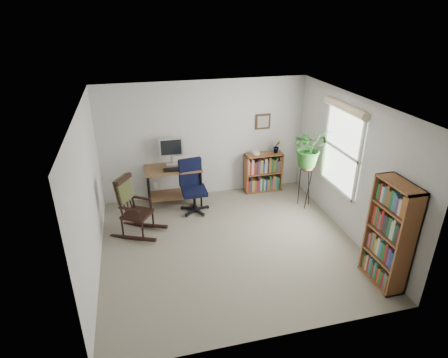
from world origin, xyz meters
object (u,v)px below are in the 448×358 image
object	(u,v)px
desk	(174,186)
low_bookshelf	(263,172)
office_chair	(194,187)
rocking_chair	(137,206)
tall_bookshelf	(390,235)

from	to	relation	value
desk	low_bookshelf	distance (m)	1.94
office_chair	low_bookshelf	bearing A→B (deg)	10.81
desk	office_chair	distance (m)	0.56
rocking_chair	low_bookshelf	xyz separation A→B (m)	(2.69, 1.09, -0.12)
rocking_chair	office_chair	bearing A→B (deg)	-31.83
office_chair	low_bookshelf	xyz separation A→B (m)	(1.60, 0.55, -0.10)
low_bookshelf	tall_bookshelf	size ratio (longest dim) A/B	0.53
desk	low_bookshelf	bearing A→B (deg)	3.56
tall_bookshelf	rocking_chair	bearing A→B (deg)	147.78
low_bookshelf	desk	bearing A→B (deg)	-176.44
desk	office_chair	xyz separation A→B (m)	(0.34, -0.43, 0.13)
rocking_chair	low_bookshelf	distance (m)	2.90
desk	office_chair	world-z (taller)	office_chair
rocking_chair	tall_bookshelf	xyz separation A→B (m)	(3.39, -2.13, 0.25)
office_chair	tall_bookshelf	distance (m)	3.53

